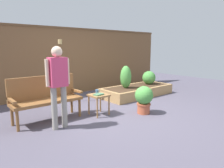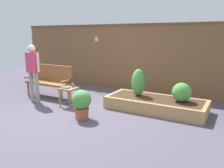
{
  "view_description": "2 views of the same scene",
  "coord_description": "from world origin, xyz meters",
  "px_view_note": "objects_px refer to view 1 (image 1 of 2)",
  "views": [
    {
      "loc": [
        -3.09,
        -3.5,
        1.55
      ],
      "look_at": [
        0.47,
        0.77,
        0.55
      ],
      "focal_mm": 33.22,
      "sensor_mm": 36.0,
      "label": 1
    },
    {
      "loc": [
        3.44,
        -4.24,
        1.83
      ],
      "look_at": [
        0.6,
        0.78,
        0.58
      ],
      "focal_mm": 36.93,
      "sensor_mm": 36.0,
      "label": 2
    }
  ],
  "objects_px": {
    "garden_bench": "(45,95)",
    "shrub_near_bench": "(126,77)",
    "side_table": "(99,98)",
    "person_by_bench": "(58,80)",
    "cup_on_table": "(97,91)",
    "shrub_far_corner": "(149,78)",
    "potted_boxwood": "(144,98)",
    "tiki_torch": "(61,60)",
    "book_on_table": "(99,94)"
  },
  "relations": [
    {
      "from": "cup_on_table",
      "to": "shrub_far_corner",
      "type": "xyz_separation_m",
      "value": [
        2.64,
        0.67,
        -0.0
      ]
    },
    {
      "from": "side_table",
      "to": "cup_on_table",
      "type": "height_order",
      "value": "cup_on_table"
    },
    {
      "from": "cup_on_table",
      "to": "person_by_bench",
      "type": "bearing_deg",
      "value": -164.73
    },
    {
      "from": "side_table",
      "to": "book_on_table",
      "type": "xyz_separation_m",
      "value": [
        -0.04,
        -0.05,
        0.1
      ]
    },
    {
      "from": "garden_bench",
      "to": "tiki_torch",
      "type": "distance_m",
      "value": 1.58
    },
    {
      "from": "side_table",
      "to": "potted_boxwood",
      "type": "xyz_separation_m",
      "value": [
        0.87,
        -0.59,
        -0.03
      ]
    },
    {
      "from": "garden_bench",
      "to": "potted_boxwood",
      "type": "distance_m",
      "value": 2.21
    },
    {
      "from": "book_on_table",
      "to": "tiki_torch",
      "type": "xyz_separation_m",
      "value": [
        -0.1,
        1.62,
        0.7
      ]
    },
    {
      "from": "side_table",
      "to": "person_by_bench",
      "type": "distance_m",
      "value": 1.19
    },
    {
      "from": "garden_bench",
      "to": "shrub_near_bench",
      "type": "relative_size",
      "value": 2.11
    },
    {
      "from": "tiki_torch",
      "to": "cup_on_table",
      "type": "bearing_deg",
      "value": -82.54
    },
    {
      "from": "tiki_torch",
      "to": "person_by_bench",
      "type": "distance_m",
      "value": 1.98
    },
    {
      "from": "potted_boxwood",
      "to": "shrub_far_corner",
      "type": "height_order",
      "value": "shrub_far_corner"
    },
    {
      "from": "shrub_near_bench",
      "to": "person_by_bench",
      "type": "xyz_separation_m",
      "value": [
        -2.66,
        -0.97,
        0.29
      ]
    },
    {
      "from": "cup_on_table",
      "to": "person_by_bench",
      "type": "relative_size",
      "value": 0.07
    },
    {
      "from": "side_table",
      "to": "potted_boxwood",
      "type": "bearing_deg",
      "value": -34.51
    },
    {
      "from": "garden_bench",
      "to": "cup_on_table",
      "type": "relative_size",
      "value": 13.42
    },
    {
      "from": "shrub_far_corner",
      "to": "garden_bench",
      "type": "bearing_deg",
      "value": -174.81
    },
    {
      "from": "garden_bench",
      "to": "tiki_torch",
      "type": "height_order",
      "value": "tiki_torch"
    },
    {
      "from": "person_by_bench",
      "to": "tiki_torch",
      "type": "bearing_deg",
      "value": 62.22
    },
    {
      "from": "shrub_near_bench",
      "to": "tiki_torch",
      "type": "height_order",
      "value": "tiki_torch"
    },
    {
      "from": "side_table",
      "to": "potted_boxwood",
      "type": "height_order",
      "value": "potted_boxwood"
    },
    {
      "from": "cup_on_table",
      "to": "book_on_table",
      "type": "distance_m",
      "value": 0.21
    },
    {
      "from": "shrub_near_bench",
      "to": "shrub_far_corner",
      "type": "bearing_deg",
      "value": 0.0
    },
    {
      "from": "book_on_table",
      "to": "tiki_torch",
      "type": "relative_size",
      "value": 0.12
    },
    {
      "from": "garden_bench",
      "to": "shrub_far_corner",
      "type": "height_order",
      "value": "garden_bench"
    },
    {
      "from": "garden_bench",
      "to": "tiki_torch",
      "type": "xyz_separation_m",
      "value": [
        0.93,
        1.11,
        0.65
      ]
    },
    {
      "from": "shrub_near_bench",
      "to": "shrub_far_corner",
      "type": "xyz_separation_m",
      "value": [
        1.08,
        0.0,
        -0.12
      ]
    },
    {
      "from": "garden_bench",
      "to": "shrub_near_bench",
      "type": "xyz_separation_m",
      "value": [
        2.67,
        0.34,
        0.1
      ]
    },
    {
      "from": "shrub_far_corner",
      "to": "person_by_bench",
      "type": "distance_m",
      "value": 3.88
    },
    {
      "from": "tiki_torch",
      "to": "person_by_bench",
      "type": "height_order",
      "value": "tiki_torch"
    },
    {
      "from": "cup_on_table",
      "to": "shrub_near_bench",
      "type": "bearing_deg",
      "value": 23.25
    },
    {
      "from": "potted_boxwood",
      "to": "shrub_far_corner",
      "type": "relative_size",
      "value": 1.47
    },
    {
      "from": "garden_bench",
      "to": "side_table",
      "type": "relative_size",
      "value": 3.0
    },
    {
      "from": "cup_on_table",
      "to": "tiki_torch",
      "type": "relative_size",
      "value": 0.06
    },
    {
      "from": "garden_bench",
      "to": "shrub_far_corner",
      "type": "distance_m",
      "value": 3.77
    },
    {
      "from": "cup_on_table",
      "to": "potted_boxwood",
      "type": "xyz_separation_m",
      "value": [
        0.82,
        -0.72,
        -0.15
      ]
    },
    {
      "from": "shrub_far_corner",
      "to": "cup_on_table",
      "type": "bearing_deg",
      "value": -165.79
    },
    {
      "from": "side_table",
      "to": "garden_bench",
      "type": "bearing_deg",
      "value": 156.78
    },
    {
      "from": "side_table",
      "to": "shrub_near_bench",
      "type": "relative_size",
      "value": 0.7
    },
    {
      "from": "shrub_near_bench",
      "to": "book_on_table",
      "type": "bearing_deg",
      "value": -152.7
    },
    {
      "from": "garden_bench",
      "to": "shrub_near_bench",
      "type": "bearing_deg",
      "value": 7.27
    },
    {
      "from": "book_on_table",
      "to": "garden_bench",
      "type": "bearing_deg",
      "value": 146.32
    },
    {
      "from": "side_table",
      "to": "potted_boxwood",
      "type": "relative_size",
      "value": 0.74
    },
    {
      "from": "book_on_table",
      "to": "tiki_torch",
      "type": "bearing_deg",
      "value": 86.19
    },
    {
      "from": "cup_on_table",
      "to": "book_on_table",
      "type": "height_order",
      "value": "cup_on_table"
    },
    {
      "from": "shrub_far_corner",
      "to": "potted_boxwood",
      "type": "bearing_deg",
      "value": -142.57
    },
    {
      "from": "shrub_far_corner",
      "to": "person_by_bench",
      "type": "bearing_deg",
      "value": -165.48
    },
    {
      "from": "shrub_near_bench",
      "to": "shrub_far_corner",
      "type": "distance_m",
      "value": 1.09
    },
    {
      "from": "potted_boxwood",
      "to": "tiki_torch",
      "type": "distance_m",
      "value": 2.52
    }
  ]
}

